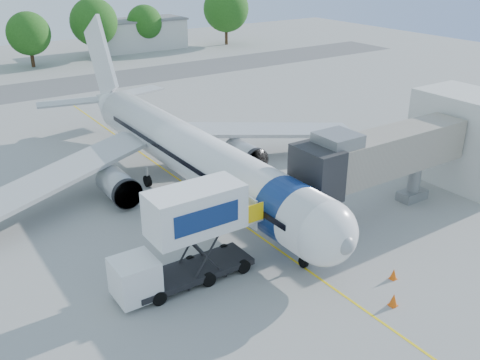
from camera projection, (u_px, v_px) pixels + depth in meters
ground at (217, 206)px, 38.22m from camera, size 160.00×160.00×0.00m
guidance_line at (217, 206)px, 38.22m from camera, size 0.15×70.00×0.01m
taxiway_strip at (49, 88)px, 70.10m from camera, size 120.00×10.00×0.01m
aircraft at (188, 151)px, 40.17m from camera, size 34.17×37.73×11.35m
jet_bridge at (375, 157)px, 35.26m from camera, size 13.90×3.20×6.60m
terminal_stub at (469, 139)px, 40.98m from camera, size 5.00×8.00×7.00m
catering_hiloader at (186, 238)px, 28.59m from camera, size 8.50×2.44×5.50m
ground_tug at (478, 339)px, 24.11m from camera, size 4.22×2.75×1.56m
safety_cone_a at (394, 274)px, 29.79m from camera, size 0.41×0.41×0.65m
safety_cone_b at (393, 300)px, 27.55m from camera, size 0.45×0.45×0.72m
outbuilding_right at (139, 34)px, 95.49m from camera, size 16.40×7.40×5.30m
tree_d at (29, 34)px, 80.44m from camera, size 6.48×6.48×8.26m
tree_e at (94, 22)px, 86.14m from camera, size 7.59×7.59×9.68m
tree_f at (145, 23)px, 93.60m from camera, size 6.16×6.16×7.85m
tree_g at (226, 9)px, 98.55m from camera, size 8.35×8.35×10.65m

